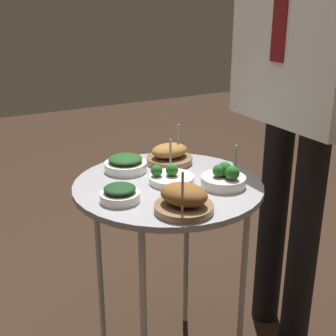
{
  "coord_description": "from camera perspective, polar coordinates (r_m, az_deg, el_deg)",
  "views": [
    {
      "loc": [
        1.18,
        -0.64,
        1.26
      ],
      "look_at": [
        0.0,
        0.0,
        0.76
      ],
      "focal_mm": 50.0,
      "sensor_mm": 36.0,
      "label": 1
    }
  ],
  "objects": [
    {
      "name": "serving_cart",
      "position": [
        1.48,
        0.0,
        -4.08
      ],
      "size": [
        0.59,
        0.59,
        0.71
      ],
      "color": "#939399",
      "rests_on": "ground_plane"
    },
    {
      "name": "bowl_spinach_mid_right",
      "position": [
        1.55,
        -5.2,
        0.49
      ],
      "size": [
        0.14,
        0.14,
        0.05
      ],
      "color": "white",
      "rests_on": "serving_cart"
    },
    {
      "name": "bowl_broccoli_center",
      "position": [
        1.43,
        6.86,
        -1.26
      ],
      "size": [
        0.14,
        0.14,
        0.13
      ],
      "color": "silver",
      "rests_on": "serving_cart"
    },
    {
      "name": "bowl_broccoli_far_rim",
      "position": [
        1.45,
        0.22,
        -1.03
      ],
      "size": [
        0.14,
        0.14,
        0.13
      ],
      "color": "silver",
      "rests_on": "serving_cart"
    },
    {
      "name": "bowl_roast_front_left",
      "position": [
        1.25,
        1.95,
        -3.91
      ],
      "size": [
        0.17,
        0.16,
        0.13
      ],
      "color": "brown",
      "rests_on": "serving_cart"
    },
    {
      "name": "bowl_roast_back_left",
      "position": [
        1.61,
        0.19,
        1.58
      ],
      "size": [
        0.16,
        0.16,
        0.13
      ],
      "color": "brown",
      "rests_on": "serving_cart"
    },
    {
      "name": "bowl_spinach_back_right",
      "position": [
        1.33,
        -5.89,
        -3.14
      ],
      "size": [
        0.11,
        0.11,
        0.05
      ],
      "color": "silver",
      "rests_on": "serving_cart"
    },
    {
      "name": "waiter_figure",
      "position": [
        1.61,
        16.47,
        13.79
      ],
      "size": [
        0.64,
        0.24,
        1.73
      ],
      "color": "black",
      "rests_on": "ground_plane"
    }
  ]
}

